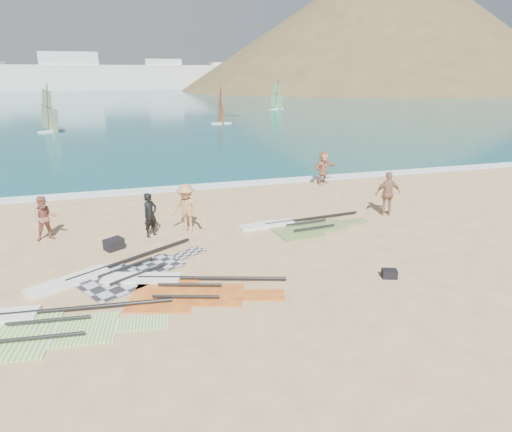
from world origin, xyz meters
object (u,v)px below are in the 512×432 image
object	(u,v)px
beachgoer_left	(45,218)
person_wetsuit	(150,215)
rig_green	(30,324)
gear_bag_far	(389,274)
gear_bag_near	(114,244)
rig_grey	(112,274)
rig_red	(175,287)
beachgoer_back	(388,194)
beachgoer_right	(323,168)
beachgoer_mid	(186,209)
rig_orange	(296,226)

from	to	relation	value
beachgoer_left	person_wetsuit	bearing A→B (deg)	-25.93
rig_green	gear_bag_far	world-z (taller)	gear_bag_far
gear_bag_near	rig_grey	bearing A→B (deg)	-90.74
rig_red	gear_bag_near	world-z (taller)	gear_bag_near
beachgoer_back	beachgoer_right	distance (m)	5.81
beachgoer_mid	beachgoer_back	xyz separation A→B (m)	(8.61, -0.28, -0.01)
gear_bag_near	person_wetsuit	bearing A→B (deg)	35.43
rig_red	gear_bag_far	bearing A→B (deg)	6.76
rig_green	beachgoer_right	bearing A→B (deg)	46.16
person_wetsuit	beachgoer_right	xyz separation A→B (m)	(9.62, 5.55, 0.07)
rig_green	gear_bag_far	bearing A→B (deg)	4.70
rig_orange	gear_bag_far	bearing A→B (deg)	-83.19
rig_red	gear_bag_far	size ratio (longest dim) A/B	12.16
rig_red	rig_orange	bearing A→B (deg)	53.32
rig_green	gear_bag_near	distance (m)	4.83
rig_grey	gear_bag_far	world-z (taller)	gear_bag_far
beachgoer_left	beachgoer_right	distance (m)	14.19
gear_bag_near	gear_bag_far	distance (m)	9.30
rig_orange	beachgoer_left	distance (m)	9.46
rig_green	person_wetsuit	xyz separation A→B (m)	(3.23, 5.39, 0.79)
gear_bag_far	beachgoer_mid	distance (m)	7.80
rig_grey	beachgoer_left	world-z (taller)	beachgoer_left
rig_red	beachgoer_back	size ratio (longest dim) A/B	2.79
gear_bag_far	beachgoer_back	world-z (taller)	beachgoer_back
rig_green	rig_grey	bearing A→B (deg)	56.76
gear_bag_near	gear_bag_far	bearing A→B (deg)	-29.82
rig_orange	rig_red	xyz separation A→B (m)	(-5.22, -3.84, 0.00)
rig_green	gear_bag_far	distance (m)	9.96
rig_grey	rig_orange	xyz separation A→B (m)	(7.00, 2.50, -0.00)
rig_orange	beachgoer_mid	size ratio (longest dim) A/B	2.79
beachgoer_back	person_wetsuit	bearing A→B (deg)	7.58
rig_grey	rig_orange	bearing A→B (deg)	-11.14
rig_green	beachgoer_back	world-z (taller)	beachgoer_back
beachgoer_mid	beachgoer_left	bearing A→B (deg)	-153.05
gear_bag_far	beachgoer_left	xyz separation A→B (m)	(-10.43, 6.26, 0.71)
person_wetsuit	beachgoer_mid	world-z (taller)	beachgoer_mid
person_wetsuit	rig_orange	bearing A→B (deg)	-45.92
rig_red	gear_bag_far	world-z (taller)	gear_bag_far
beachgoer_left	beachgoer_mid	distance (m)	5.12
rig_grey	person_wetsuit	world-z (taller)	person_wetsuit
rig_green	rig_red	size ratio (longest dim) A/B	1.09
rig_green	rig_red	distance (m)	3.76
beachgoer_mid	beachgoer_back	bearing A→B (deg)	32.51
beachgoer_mid	beachgoer_right	bearing A→B (deg)	68.13
rig_orange	person_wetsuit	bearing A→B (deg)	168.36
rig_green	beachgoer_right	world-z (taller)	beachgoer_right
rig_grey	gear_bag_far	size ratio (longest dim) A/B	12.55
gear_bag_near	beachgoer_left	size ratio (longest dim) A/B	0.37
rig_green	gear_bag_near	bearing A→B (deg)	72.68
rig_orange	beachgoer_right	size ratio (longest dim) A/B	2.96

